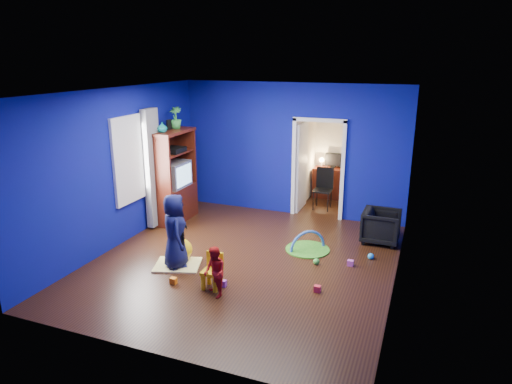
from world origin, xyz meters
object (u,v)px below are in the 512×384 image
at_px(vase, 162,127).
at_px(crt_tv, 174,174).
at_px(armchair, 381,226).
at_px(kid_chair, 212,273).
at_px(tv_armoire, 173,176).
at_px(folding_chair, 323,190).
at_px(hopper_ball, 181,250).
at_px(play_mat, 307,249).
at_px(study_desk, 331,183).
at_px(child_black, 179,231).
at_px(toddler_red, 215,272).
at_px(child_navy, 175,231).

height_order(vase, crt_tv, vase).
relative_size(armchair, kid_chair, 1.40).
distance_m(tv_armoire, folding_chair, 3.43).
relative_size(crt_tv, hopper_ball, 1.79).
xyz_separation_m(armchair, tv_armoire, (-4.32, -0.33, 0.66)).
height_order(hopper_ball, play_mat, hopper_ball).
distance_m(kid_chair, study_desk, 5.35).
xyz_separation_m(tv_armoire, kid_chair, (2.12, -2.46, -0.73)).
bearing_deg(hopper_ball, armchair, 33.51).
relative_size(child_black, toddler_red, 1.53).
bearing_deg(play_mat, armchair, 35.92).
distance_m(vase, hopper_ball, 2.64).
xyz_separation_m(child_black, crt_tv, (-1.18, 1.88, 0.43)).
height_order(toddler_red, kid_chair, toddler_red).
relative_size(child_black, folding_chair, 1.28).
relative_size(tv_armoire, play_mat, 2.43).
height_order(child_navy, tv_armoire, tv_armoire).
relative_size(tv_armoire, crt_tv, 2.80).
height_order(child_black, child_navy, child_navy).
distance_m(vase, kid_chair, 3.52).
bearing_deg(tv_armoire, hopper_ball, -56.30).
bearing_deg(vase, toddler_red, -46.15).
height_order(child_black, study_desk, child_black).
relative_size(hopper_ball, play_mat, 0.48).
xyz_separation_m(toddler_red, folding_chair, (0.55, 4.54, 0.07)).
height_order(crt_tv, study_desk, crt_tv).
height_order(child_navy, vase, vase).
height_order(vase, play_mat, vase).
xyz_separation_m(toddler_red, kid_chair, (-0.15, 0.20, -0.14)).
height_order(vase, tv_armoire, vase).
bearing_deg(crt_tv, toddler_red, -50.07).
bearing_deg(child_navy, hopper_ball, -26.35).
bearing_deg(folding_chair, vase, -142.21).
bearing_deg(study_desk, hopper_ball, -109.74).
height_order(vase, kid_chair, vase).
distance_m(toddler_red, tv_armoire, 3.54).
bearing_deg(play_mat, folding_chair, 97.00).
height_order(kid_chair, study_desk, study_desk).
relative_size(vase, folding_chair, 0.22).
bearing_deg(vase, child_black, -52.24).
bearing_deg(toddler_red, study_desk, 127.48).
height_order(vase, hopper_ball, vase).
relative_size(crt_tv, play_mat, 0.87).
xyz_separation_m(crt_tv, study_desk, (2.78, 2.85, -0.65)).
xyz_separation_m(armchair, child_black, (-3.10, -2.21, 0.27)).
xyz_separation_m(child_black, folding_chair, (1.60, 3.76, -0.13)).
bearing_deg(kid_chair, tv_armoire, 129.23).
bearing_deg(armchair, child_black, 126.25).
bearing_deg(play_mat, hopper_ball, -148.06).
xyz_separation_m(hopper_ball, folding_chair, (1.65, 3.64, 0.26)).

